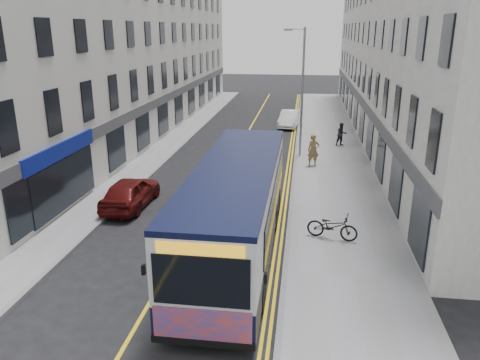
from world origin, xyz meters
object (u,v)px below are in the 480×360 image
(bicycle, at_px, (332,226))
(streetlamp, at_px, (301,89))
(pedestrian_near, at_px, (313,150))
(car_maroon, at_px, (131,192))
(city_bus, at_px, (236,206))
(car_white, at_px, (289,119))
(pedestrian_far, at_px, (342,134))

(bicycle, bearing_deg, streetlamp, 21.01)
(pedestrian_near, relative_size, car_maroon, 0.45)
(bicycle, bearing_deg, city_bus, 126.44)
(streetlamp, height_order, bicycle, streetlamp)
(city_bus, distance_m, car_white, 23.63)
(streetlamp, height_order, pedestrian_far, streetlamp)
(streetlamp, xyz_separation_m, pedestrian_near, (0.88, -2.24, -3.32))
(bicycle, bearing_deg, car_white, 20.44)
(streetlamp, bearing_deg, bicycle, -83.03)
(city_bus, xyz_separation_m, pedestrian_far, (4.91, 16.95, -0.95))
(city_bus, bearing_deg, car_white, 87.43)
(streetlamp, relative_size, car_white, 1.95)
(car_maroon, bearing_deg, streetlamp, -125.81)
(pedestrian_far, height_order, car_maroon, pedestrian_far)
(streetlamp, relative_size, car_maroon, 1.90)
(city_bus, distance_m, car_maroon, 6.92)
(city_bus, height_order, pedestrian_near, city_bus)
(car_white, bearing_deg, city_bus, -86.67)
(streetlamp, distance_m, pedestrian_far, 5.47)
(car_maroon, bearing_deg, pedestrian_far, -127.16)
(streetlamp, bearing_deg, car_white, 95.69)
(pedestrian_far, bearing_deg, car_white, 96.10)
(city_bus, distance_m, pedestrian_near, 11.99)
(streetlamp, xyz_separation_m, pedestrian_far, (2.88, 3.11, -3.46))
(pedestrian_near, height_order, car_white, pedestrian_near)
(bicycle, bearing_deg, pedestrian_far, 8.99)
(bicycle, distance_m, car_white, 22.26)
(bicycle, xyz_separation_m, pedestrian_far, (1.37, 15.49, 0.28))
(bicycle, height_order, pedestrian_near, pedestrian_near)
(city_bus, bearing_deg, pedestrian_near, 75.94)
(pedestrian_near, distance_m, car_white, 12.12)
(pedestrian_near, bearing_deg, bicycle, -99.33)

